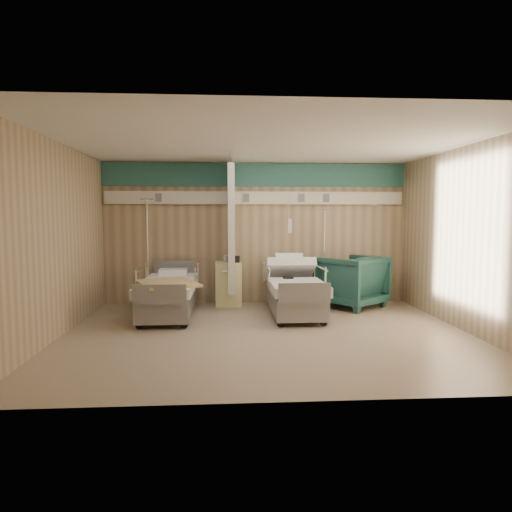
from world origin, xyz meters
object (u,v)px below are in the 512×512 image
at_px(visitor_armchair, 351,281).
at_px(bed_left, 169,298).
at_px(bedside_cabinet, 229,284).
at_px(iv_stand_left, 148,285).
at_px(bed_right, 294,297).
at_px(iv_stand_right, 324,285).

bearing_deg(visitor_armchair, bed_left, -27.82).
height_order(bedside_cabinet, visitor_armchair, visitor_armchair).
xyz_separation_m(bedside_cabinet, iv_stand_left, (-1.53, -0.10, 0.00)).
height_order(bed_right, bedside_cabinet, bedside_cabinet).
distance_m(visitor_armchair, iv_stand_left, 3.88).
bearing_deg(iv_stand_right, bed_left, -162.41).
xyz_separation_m(bed_right, bedside_cabinet, (-1.15, 0.90, 0.11)).
bearing_deg(bed_right, iv_stand_right, 51.72).
distance_m(iv_stand_right, iv_stand_left, 3.42).
distance_m(bed_right, bed_left, 2.20).
xyz_separation_m(bed_left, visitor_armchair, (3.40, 0.60, 0.18)).
bearing_deg(bedside_cabinet, visitor_armchair, -7.29).
xyz_separation_m(bed_left, iv_stand_left, (-0.48, 0.80, 0.11)).
height_order(bed_left, bedside_cabinet, bedside_cabinet).
bearing_deg(bedside_cabinet, bed_left, -139.40).
xyz_separation_m(iv_stand_right, iv_stand_left, (-3.41, -0.13, 0.04)).
relative_size(bed_right, bedside_cabinet, 2.54).
bearing_deg(visitor_armchair, iv_stand_right, -73.36).
relative_size(bedside_cabinet, visitor_armchair, 0.77).
xyz_separation_m(bed_right, bed_left, (-2.20, 0.00, 0.00)).
distance_m(bed_right, bedside_cabinet, 1.46).
bearing_deg(iv_stand_left, visitor_armchair, -3.01).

